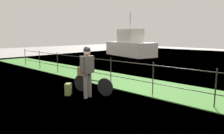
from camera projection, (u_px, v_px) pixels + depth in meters
ground_plane at (89, 102)px, 6.21m from camera, size 60.00×60.00×0.00m
grass_strip at (142, 85)px, 8.28m from camera, size 27.00×2.40×0.03m
harbor_water at (205, 65)px, 13.76m from camera, size 30.00×30.00×0.00m
iron_fence at (130, 72)px, 7.59m from camera, size 18.04×0.04×1.13m
bicycle_main at (92, 84)px, 7.08m from camera, size 1.67×0.35×0.61m
wooden_crate at (83, 71)px, 7.22m from camera, size 0.40×0.32×0.30m
terrier_dog at (84, 65)px, 7.17m from camera, size 0.32×0.19×0.18m
cyclist_person at (87, 67)px, 6.51m from camera, size 0.33×0.53×1.68m
backpack_on_paving at (68, 89)px, 6.92m from camera, size 0.31×0.33×0.40m
moored_boat_near at (130, 46)px, 20.32m from camera, size 6.13×3.80×4.26m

